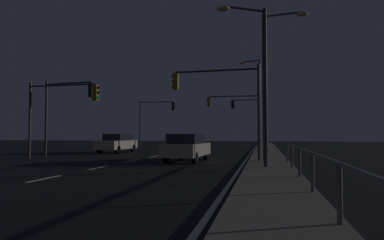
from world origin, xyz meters
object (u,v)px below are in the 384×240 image
at_px(traffic_light_mid_left, 155,114).
at_px(car, 187,147).
at_px(traffic_light_mid_right, 247,112).
at_px(street_lamp_far_end, 257,69).
at_px(street_lamp_corner, 257,96).
at_px(traffic_light_near_right, 236,109).
at_px(traffic_light_far_right, 67,102).
at_px(traffic_light_far_left, 219,92).
at_px(traffic_light_near_left, 61,103).
at_px(car_oncoming, 117,143).
at_px(street_lamp_median, 271,72).

bearing_deg(traffic_light_mid_left, car, -66.98).
distance_m(traffic_light_mid_right, street_lamp_far_end, 25.18).
distance_m(traffic_light_mid_left, street_lamp_corner, 14.45).
bearing_deg(traffic_light_near_right, traffic_light_far_right, -129.69).
relative_size(traffic_light_near_right, traffic_light_far_left, 1.03).
height_order(street_lamp_far_end, street_lamp_corner, street_lamp_corner).
xyz_separation_m(traffic_light_near_left, street_lamp_far_end, (11.96, -3.83, 0.94)).
height_order(car, car_oncoming, same).
relative_size(traffic_light_mid_right, traffic_light_near_right, 1.05).
distance_m(traffic_light_near_left, street_lamp_median, 12.71).
xyz_separation_m(car, traffic_light_far_left, (1.85, -0.21, 3.06)).
bearing_deg(traffic_light_far_right, car_oncoming, 80.35).
bearing_deg(traffic_light_near_left, street_lamp_corner, 44.95).
height_order(car, traffic_light_near_right, traffic_light_near_right).
height_order(car, traffic_light_near_left, traffic_light_near_left).
distance_m(traffic_light_mid_right, street_lamp_corner, 9.77).
relative_size(car_oncoming, traffic_light_mid_left, 0.80).
relative_size(car_oncoming, traffic_light_far_left, 0.86).
bearing_deg(traffic_light_mid_left, street_lamp_far_end, -62.34).
distance_m(traffic_light_near_left, street_lamp_far_end, 12.59).
xyz_separation_m(street_lamp_far_end, street_lamp_corner, (-0.28, 15.49, 0.52)).
bearing_deg(traffic_light_near_left, car, 1.53).
height_order(traffic_light_mid_right, street_lamp_median, street_lamp_median).
bearing_deg(street_lamp_corner, traffic_light_far_left, -99.32).
xyz_separation_m(car_oncoming, street_lamp_corner, (11.49, 3.79, 4.09)).
relative_size(traffic_light_near_right, traffic_light_mid_left, 0.96).
distance_m(traffic_light_far_left, street_lamp_median, 3.12).
bearing_deg(street_lamp_far_end, traffic_light_mid_left, 117.66).
height_order(traffic_light_far_left, traffic_light_near_left, traffic_light_far_left).
distance_m(street_lamp_far_end, street_lamp_median, 2.98).
height_order(traffic_light_near_right, traffic_light_near_left, traffic_light_near_right).
xyz_separation_m(car, traffic_light_far_right, (-8.74, 1.72, 2.89)).
bearing_deg(car, traffic_light_far_right, 168.87).
height_order(traffic_light_mid_right, traffic_light_far_left, traffic_light_mid_right).
height_order(traffic_light_far_right, traffic_light_near_left, traffic_light_far_right).
bearing_deg(traffic_light_far_right, street_lamp_median, -12.07).
bearing_deg(street_lamp_far_end, traffic_light_mid_right, 93.65).
height_order(traffic_light_far_left, street_lamp_corner, street_lamp_corner).
xyz_separation_m(traffic_light_far_right, traffic_light_near_right, (10.44, 12.58, 0.28)).
xyz_separation_m(traffic_light_mid_left, street_lamp_median, (12.94, -20.57, 0.81)).
distance_m(traffic_light_far_left, traffic_light_near_left, 9.77).
xyz_separation_m(traffic_light_far_left, street_lamp_corner, (1.91, 11.66, 1.03)).
distance_m(traffic_light_near_right, traffic_light_mid_left, 11.19).
distance_m(traffic_light_far_right, traffic_light_far_left, 10.76).
relative_size(street_lamp_corner, street_lamp_median, 1.05).
bearing_deg(traffic_light_near_left, traffic_light_mid_left, 90.99).
bearing_deg(traffic_light_mid_left, traffic_light_mid_right, 8.86).
xyz_separation_m(traffic_light_near_right, traffic_light_mid_left, (-9.95, 5.12, -0.03)).
xyz_separation_m(street_lamp_corner, street_lamp_median, (0.93, -12.60, -0.15)).
distance_m(traffic_light_mid_left, traffic_light_near_left, 19.64).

